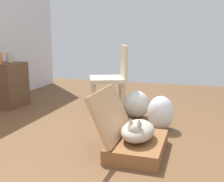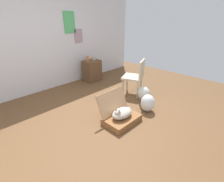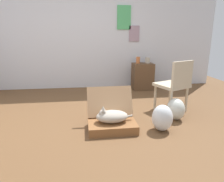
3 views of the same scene
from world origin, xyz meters
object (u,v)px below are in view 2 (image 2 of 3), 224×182
(vase_short, at_px, (94,58))
(side_table, at_px, (92,71))
(suitcase_base, at_px, (122,120))
(vase_tall, at_px, (88,59))
(cat, at_px, (122,113))
(plastic_bag_clear, at_px, (144,93))
(plastic_bag_white, at_px, (148,103))
(chair, at_px, (136,76))

(vase_short, bearing_deg, side_table, -169.43)
(suitcase_base, xyz_separation_m, vase_tall, (0.91, 2.13, 0.64))
(side_table, xyz_separation_m, vase_tall, (-0.12, 0.02, 0.39))
(cat, height_order, plastic_bag_clear, cat)
(suitcase_base, xyz_separation_m, plastic_bag_white, (0.68, -0.10, 0.12))
(vase_tall, bearing_deg, suitcase_base, -113.06)
(suitcase_base, xyz_separation_m, plastic_bag_clear, (1.03, 0.24, 0.11))
(plastic_bag_white, bearing_deg, suitcase_base, 171.29)
(side_table, relative_size, chair, 0.71)
(vase_tall, xyz_separation_m, vase_short, (0.24, 0.01, -0.01))
(side_table, bearing_deg, suitcase_base, -115.89)
(side_table, bearing_deg, plastic_bag_clear, -89.81)
(suitcase_base, relative_size, cat, 1.28)
(plastic_bag_white, distance_m, side_table, 2.25)
(plastic_bag_clear, bearing_deg, suitcase_base, -166.99)
(plastic_bag_white, bearing_deg, cat, 171.38)
(suitcase_base, bearing_deg, vase_short, 61.81)
(suitcase_base, distance_m, side_table, 2.37)
(vase_tall, bearing_deg, vase_short, 1.28)
(plastic_bag_clear, bearing_deg, chair, 72.25)
(cat, distance_m, vase_tall, 2.37)
(plastic_bag_white, relative_size, plastic_bag_clear, 1.10)
(plastic_bag_clear, xyz_separation_m, side_table, (-0.01, 1.88, 0.14))
(plastic_bag_clear, bearing_deg, vase_tall, 93.78)
(vase_short, height_order, chair, chair)
(suitcase_base, distance_m, chair, 1.35)
(cat, distance_m, side_table, 2.36)
(suitcase_base, xyz_separation_m, side_table, (1.03, 2.12, 0.25))
(suitcase_base, distance_m, plastic_bag_white, 0.70)
(plastic_bag_clear, relative_size, vase_tall, 2.17)
(plastic_bag_clear, bearing_deg, vase_short, 86.60)
(cat, bearing_deg, chair, 26.57)
(cat, bearing_deg, suitcase_base, -2.24)
(plastic_bag_white, bearing_deg, side_table, 81.14)
(cat, distance_m, chair, 1.32)
(suitcase_base, relative_size, vase_tall, 4.28)
(suitcase_base, relative_size, side_table, 1.06)
(suitcase_base, bearing_deg, plastic_bag_white, -8.71)
(side_table, bearing_deg, vase_short, 10.57)
(plastic_bag_white, relative_size, vase_short, 2.75)
(plastic_bag_clear, relative_size, chair, 0.38)
(chair, bearing_deg, cat, 3.36)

